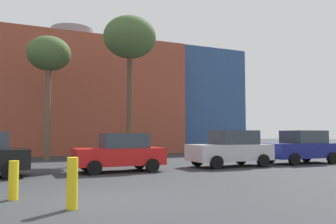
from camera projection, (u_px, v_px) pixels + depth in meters
name	position (u px, v px, depth m)	size (l,w,h in m)	color
ground_plane	(104.00, 201.00, 8.50)	(200.00, 200.00, 0.00)	#2D3033
building_backdrop	(71.00, 99.00, 33.05)	(32.14, 12.82, 11.83)	#9E4733
parked_car_2	(120.00, 152.00, 15.37)	(3.93, 1.93, 1.70)	red
parked_car_3	(231.00, 149.00, 17.77)	(4.28, 2.10, 1.86)	silver
parked_car_4	(301.00, 147.00, 19.73)	(4.32, 2.12, 1.87)	navy
bare_tree_0	(49.00, 56.00, 22.70)	(2.83, 2.83, 8.10)	brown
bare_tree_1	(130.00, 39.00, 22.06)	(3.36, 3.36, 9.21)	brown
bollard_yellow_0	(72.00, 183.00, 7.65)	(0.24, 0.24, 1.14)	yellow
bollard_yellow_1	(13.00, 180.00, 8.74)	(0.24, 0.24, 0.98)	yellow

